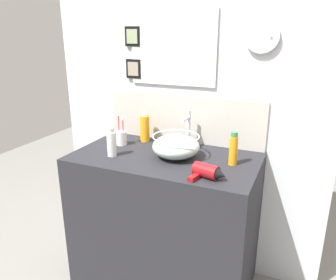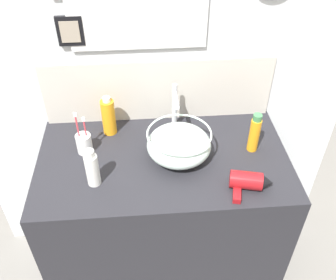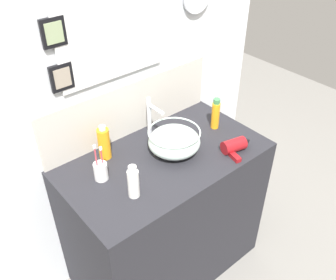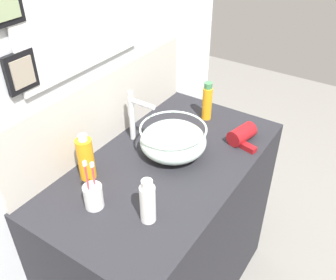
{
  "view_description": "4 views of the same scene",
  "coord_description": "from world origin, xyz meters",
  "px_view_note": "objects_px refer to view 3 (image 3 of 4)",
  "views": [
    {
      "loc": [
        0.73,
        -1.63,
        1.57
      ],
      "look_at": [
        0.02,
        0.0,
        0.98
      ],
      "focal_mm": 35.0,
      "sensor_mm": 36.0,
      "label": 1
    },
    {
      "loc": [
        -0.07,
        -1.17,
        1.97
      ],
      "look_at": [
        0.02,
        0.0,
        0.98
      ],
      "focal_mm": 40.0,
      "sensor_mm": 36.0,
      "label": 2
    },
    {
      "loc": [
        -0.95,
        -1.16,
        2.09
      ],
      "look_at": [
        0.02,
        0.0,
        0.98
      ],
      "focal_mm": 40.0,
      "sensor_mm": 36.0,
      "label": 3
    },
    {
      "loc": [
        -0.98,
        -0.66,
        1.82
      ],
      "look_at": [
        0.02,
        0.0,
        0.98
      ],
      "focal_mm": 40.0,
      "sensor_mm": 36.0,
      "label": 4
    }
  ],
  "objects_px": {
    "glass_bowl_sink": "(174,141)",
    "spray_bottle": "(216,114)",
    "toothbrush_cup": "(101,171)",
    "soap_dispenser": "(104,143)",
    "faucet": "(151,115)",
    "lotion_bottle": "(133,182)",
    "hair_drier": "(236,145)"
  },
  "relations": [
    {
      "from": "faucet",
      "to": "soap_dispenser",
      "type": "xyz_separation_m",
      "value": [
        -0.3,
        0.0,
        -0.05
      ]
    },
    {
      "from": "faucet",
      "to": "hair_drier",
      "type": "bearing_deg",
      "value": -57.22
    },
    {
      "from": "faucet",
      "to": "spray_bottle",
      "type": "relative_size",
      "value": 1.25
    },
    {
      "from": "toothbrush_cup",
      "to": "spray_bottle",
      "type": "distance_m",
      "value": 0.73
    },
    {
      "from": "toothbrush_cup",
      "to": "lotion_bottle",
      "type": "relative_size",
      "value": 1.22
    },
    {
      "from": "glass_bowl_sink",
      "to": "toothbrush_cup",
      "type": "relative_size",
      "value": 1.3
    },
    {
      "from": "glass_bowl_sink",
      "to": "hair_drier",
      "type": "relative_size",
      "value": 1.52
    },
    {
      "from": "hair_drier",
      "to": "spray_bottle",
      "type": "relative_size",
      "value": 0.96
    },
    {
      "from": "hair_drier",
      "to": "soap_dispenser",
      "type": "xyz_separation_m",
      "value": [
        -0.55,
        0.39,
        0.05
      ]
    },
    {
      "from": "hair_drier",
      "to": "spray_bottle",
      "type": "height_order",
      "value": "spray_bottle"
    },
    {
      "from": "glass_bowl_sink",
      "to": "soap_dispenser",
      "type": "bearing_deg",
      "value": 147.29
    },
    {
      "from": "glass_bowl_sink",
      "to": "toothbrush_cup",
      "type": "xyz_separation_m",
      "value": [
        -0.4,
        0.07,
        -0.02
      ]
    },
    {
      "from": "toothbrush_cup",
      "to": "soap_dispenser",
      "type": "height_order",
      "value": "toothbrush_cup"
    },
    {
      "from": "spray_bottle",
      "to": "soap_dispenser",
      "type": "relative_size",
      "value": 0.97
    },
    {
      "from": "toothbrush_cup",
      "to": "spray_bottle",
      "type": "xyz_separation_m",
      "value": [
        0.73,
        -0.04,
        0.04
      ]
    },
    {
      "from": "glass_bowl_sink",
      "to": "spray_bottle",
      "type": "distance_m",
      "value": 0.33
    },
    {
      "from": "glass_bowl_sink",
      "to": "spray_bottle",
      "type": "bearing_deg",
      "value": 3.82
    },
    {
      "from": "glass_bowl_sink",
      "to": "faucet",
      "type": "bearing_deg",
      "value": 90.0
    },
    {
      "from": "soap_dispenser",
      "to": "lotion_bottle",
      "type": "bearing_deg",
      "value": -99.02
    },
    {
      "from": "toothbrush_cup",
      "to": "lotion_bottle",
      "type": "distance_m",
      "value": 0.2
    },
    {
      "from": "faucet",
      "to": "spray_bottle",
      "type": "bearing_deg",
      "value": -27.67
    },
    {
      "from": "soap_dispenser",
      "to": "glass_bowl_sink",
      "type": "bearing_deg",
      "value": -32.71
    },
    {
      "from": "faucet",
      "to": "toothbrush_cup",
      "type": "relative_size",
      "value": 1.11
    },
    {
      "from": "hair_drier",
      "to": "soap_dispenser",
      "type": "relative_size",
      "value": 0.93
    },
    {
      "from": "toothbrush_cup",
      "to": "lotion_bottle",
      "type": "height_order",
      "value": "toothbrush_cup"
    },
    {
      "from": "hair_drier",
      "to": "spray_bottle",
      "type": "distance_m",
      "value": 0.24
    },
    {
      "from": "glass_bowl_sink",
      "to": "soap_dispenser",
      "type": "distance_m",
      "value": 0.36
    },
    {
      "from": "glass_bowl_sink",
      "to": "hair_drier",
      "type": "xyz_separation_m",
      "value": [
        0.25,
        -0.2,
        -0.03
      ]
    },
    {
      "from": "hair_drier",
      "to": "spray_bottle",
      "type": "xyz_separation_m",
      "value": [
        0.07,
        0.22,
        0.05
      ]
    },
    {
      "from": "hair_drier",
      "to": "lotion_bottle",
      "type": "bearing_deg",
      "value": 172.92
    },
    {
      "from": "glass_bowl_sink",
      "to": "hair_drier",
      "type": "distance_m",
      "value": 0.33
    },
    {
      "from": "faucet",
      "to": "toothbrush_cup",
      "type": "xyz_separation_m",
      "value": [
        -0.4,
        -0.13,
        -0.09
      ]
    }
  ]
}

